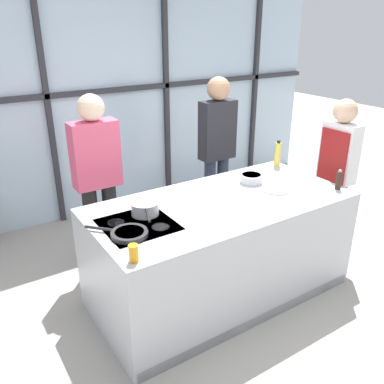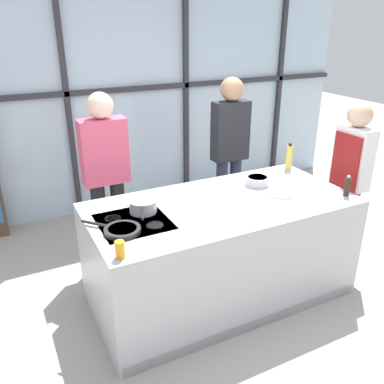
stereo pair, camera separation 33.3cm
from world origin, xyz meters
name	(u,v)px [view 1 (the left image)]	position (x,y,z in m)	size (l,w,h in m)	color
ground_plane	(219,292)	(0.00, 0.00, 0.00)	(18.00, 18.00, 0.00)	#ADA89E
back_window_wall	(110,101)	(0.00, 2.31, 1.40)	(6.40, 0.10, 2.80)	silver
demo_island	(220,249)	(0.00, 0.00, 0.46)	(2.24, 1.08, 0.93)	#B7BABF
chef	(337,168)	(1.41, -0.04, 0.96)	(0.23, 0.37, 1.64)	#47382D
spectator_far_left	(97,174)	(-0.70, 1.03, 0.99)	(0.44, 0.24, 1.74)	black
spectator_center_left	(217,145)	(0.70, 1.03, 1.05)	(0.40, 0.25, 1.79)	#232838
frying_pan	(128,233)	(-0.91, -0.12, 0.94)	(0.37, 0.40, 0.04)	#232326
saucepan	(145,208)	(-0.66, 0.12, 0.98)	(0.23, 0.40, 0.10)	silver
white_plate	(276,189)	(0.55, -0.07, 0.93)	(0.26, 0.26, 0.01)	white
mixing_bowl	(251,178)	(0.49, 0.19, 0.97)	(0.21, 0.21, 0.08)	silver
oil_bottle	(278,154)	(1.02, 0.41, 1.05)	(0.07, 0.07, 0.27)	#E0CC4C
pepper_grinder	(339,180)	(1.03, -0.36, 1.01)	(0.05, 0.05, 0.19)	#332319
juice_glass_near	(134,253)	(-1.02, -0.44, 0.98)	(0.06, 0.06, 0.12)	orange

